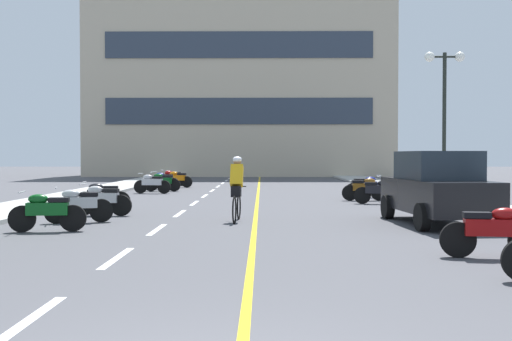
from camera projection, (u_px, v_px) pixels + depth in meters
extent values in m
plane|color=#47474C|center=(252.00, 198.00, 25.42)|extent=(140.00, 140.00, 0.00)
cube|color=#A8A8A3|center=(95.00, 192.00, 28.49)|extent=(2.40, 72.00, 0.12)
cube|color=#A8A8A3|center=(411.00, 192.00, 28.35)|extent=(2.40, 72.00, 0.12)
cube|color=silver|center=(27.00, 321.00, 6.45)|extent=(0.14, 2.20, 0.01)
cube|color=silver|center=(117.00, 258.00, 10.45)|extent=(0.14, 2.20, 0.01)
cube|color=silver|center=(157.00, 229.00, 14.45)|extent=(0.14, 2.20, 0.01)
cube|color=silver|center=(180.00, 213.00, 18.44)|extent=(0.14, 2.20, 0.01)
cube|color=silver|center=(194.00, 203.00, 22.44)|extent=(0.14, 2.20, 0.01)
cube|color=silver|center=(205.00, 196.00, 26.44)|extent=(0.14, 2.20, 0.01)
cube|color=silver|center=(212.00, 191.00, 30.44)|extent=(0.14, 2.20, 0.01)
cube|color=silver|center=(218.00, 186.00, 34.44)|extent=(0.14, 2.20, 0.01)
cube|color=silver|center=(223.00, 183.00, 38.44)|extent=(0.14, 2.20, 0.01)
cube|color=silver|center=(226.00, 181.00, 42.44)|extent=(0.14, 2.20, 0.01)
cube|color=silver|center=(229.00, 178.00, 46.43)|extent=(0.14, 2.20, 0.01)
cube|color=silver|center=(232.00, 177.00, 50.43)|extent=(0.14, 2.20, 0.01)
cube|color=gold|center=(258.00, 193.00, 28.42)|extent=(0.12, 66.00, 0.01)
cube|color=#BCAD93|center=(241.00, 74.00, 53.64)|extent=(25.10, 8.85, 17.37)
cube|color=#2D3847|center=(239.00, 111.00, 49.25)|extent=(21.09, 0.10, 2.08)
cube|color=#2D3847|center=(239.00, 45.00, 49.13)|extent=(21.09, 0.10, 2.08)
cylinder|color=black|center=(444.00, 126.00, 22.82)|extent=(0.14, 0.14, 5.34)
cylinder|color=black|center=(445.00, 57.00, 22.76)|extent=(1.10, 0.08, 0.08)
sphere|color=white|center=(430.00, 57.00, 22.77)|extent=(0.36, 0.36, 0.36)
sphere|color=white|center=(460.00, 57.00, 22.76)|extent=(0.36, 0.36, 0.36)
cylinder|color=black|center=(388.00, 207.00, 16.91)|extent=(0.27, 0.66, 0.64)
cylinder|color=black|center=(449.00, 207.00, 17.02)|extent=(0.27, 0.66, 0.64)
cylinder|color=black|center=(422.00, 217.00, 14.11)|extent=(0.27, 0.66, 0.64)
cylinder|color=black|center=(495.00, 217.00, 14.23)|extent=(0.27, 0.66, 0.64)
cube|color=black|center=(437.00, 195.00, 15.56)|extent=(2.03, 4.32, 0.80)
cube|color=#1E2833|center=(437.00, 165.00, 15.54)|extent=(1.73, 2.32, 0.70)
cylinder|color=black|center=(458.00, 240.00, 10.48)|extent=(0.61, 0.19, 0.60)
cube|color=maroon|center=(492.00, 227.00, 10.39)|extent=(0.93, 0.41, 0.28)
ellipsoid|color=maroon|center=(505.00, 214.00, 10.35)|extent=(0.47, 0.30, 0.22)
cube|color=black|center=(477.00, 215.00, 10.42)|extent=(0.47, 0.30, 0.10)
cylinder|color=black|center=(22.00, 219.00, 13.92)|extent=(0.61, 0.18, 0.60)
cylinder|color=black|center=(73.00, 218.00, 14.07)|extent=(0.61, 0.18, 0.60)
cube|color=#0C4C19|center=(47.00, 209.00, 13.99)|extent=(0.93, 0.40, 0.28)
ellipsoid|color=#0C4C19|center=(38.00, 199.00, 13.96)|extent=(0.47, 0.30, 0.22)
cube|color=black|center=(59.00, 200.00, 14.02)|extent=(0.47, 0.30, 0.10)
cylinder|color=silver|center=(22.00, 192.00, 13.91)|extent=(0.11, 0.60, 0.03)
cylinder|color=black|center=(56.00, 212.00, 15.70)|extent=(0.60, 0.27, 0.60)
cylinder|color=black|center=(101.00, 211.00, 16.01)|extent=(0.60, 0.27, 0.60)
cube|color=#B2B2B7|center=(79.00, 203.00, 15.85)|extent=(0.94, 0.53, 0.28)
ellipsoid|color=#B2B2B7|center=(71.00, 194.00, 15.78)|extent=(0.49, 0.36, 0.22)
cube|color=black|center=(89.00, 194.00, 15.91)|extent=(0.49, 0.36, 0.10)
cylinder|color=silver|center=(56.00, 188.00, 15.68)|extent=(0.20, 0.58, 0.03)
cylinder|color=black|center=(83.00, 205.00, 17.76)|extent=(0.61, 0.15, 0.60)
cylinder|color=black|center=(121.00, 205.00, 17.66)|extent=(0.61, 0.15, 0.60)
cube|color=#B2B2B7|center=(102.00, 198.00, 17.70)|extent=(0.92, 0.36, 0.28)
ellipsoid|color=#B2B2B7|center=(95.00, 190.00, 17.72)|extent=(0.46, 0.28, 0.22)
cube|color=black|center=(111.00, 191.00, 17.67)|extent=(0.46, 0.28, 0.10)
cylinder|color=silver|center=(83.00, 184.00, 17.75)|extent=(0.08, 0.60, 0.03)
cylinder|color=black|center=(84.00, 201.00, 19.28)|extent=(0.61, 0.16, 0.60)
cylinder|color=black|center=(121.00, 201.00, 19.39)|extent=(0.61, 0.16, 0.60)
cube|color=black|center=(103.00, 194.00, 19.33)|extent=(0.93, 0.38, 0.28)
ellipsoid|color=black|center=(96.00, 187.00, 19.30)|extent=(0.46, 0.29, 0.22)
cube|color=black|center=(111.00, 188.00, 19.35)|extent=(0.46, 0.29, 0.10)
cylinder|color=silver|center=(84.00, 182.00, 19.26)|extent=(0.10, 0.60, 0.03)
cylinder|color=black|center=(394.00, 196.00, 21.90)|extent=(0.61, 0.20, 0.60)
cylinder|color=black|center=(362.00, 195.00, 22.10)|extent=(0.61, 0.20, 0.60)
cube|color=black|center=(378.00, 189.00, 22.00)|extent=(0.94, 0.43, 0.28)
ellipsoid|color=black|center=(384.00, 183.00, 21.95)|extent=(0.48, 0.31, 0.22)
cube|color=black|center=(371.00, 184.00, 22.04)|extent=(0.48, 0.31, 0.10)
cylinder|color=silver|center=(394.00, 179.00, 21.89)|extent=(0.14, 0.60, 0.03)
cylinder|color=black|center=(379.00, 193.00, 23.65)|extent=(0.60, 0.12, 0.60)
cylinder|color=black|center=(350.00, 193.00, 23.62)|extent=(0.60, 0.12, 0.60)
cube|color=brown|center=(364.00, 187.00, 23.63)|extent=(0.91, 0.31, 0.28)
ellipsoid|color=brown|center=(370.00, 181.00, 23.63)|extent=(0.45, 0.26, 0.22)
cube|color=black|center=(358.00, 182.00, 23.62)|extent=(0.45, 0.26, 0.10)
cylinder|color=silver|center=(379.00, 177.00, 23.64)|extent=(0.05, 0.60, 0.03)
cylinder|color=black|center=(379.00, 190.00, 25.42)|extent=(0.61, 0.20, 0.60)
cylinder|color=black|center=(353.00, 190.00, 25.24)|extent=(0.61, 0.20, 0.60)
cube|color=navy|center=(366.00, 185.00, 25.32)|extent=(0.93, 0.43, 0.28)
ellipsoid|color=navy|center=(370.00, 179.00, 25.35)|extent=(0.47, 0.31, 0.22)
cube|color=black|center=(360.00, 180.00, 25.28)|extent=(0.47, 0.31, 0.10)
cylinder|color=silver|center=(379.00, 175.00, 25.40)|extent=(0.13, 0.60, 0.03)
cylinder|color=black|center=(140.00, 187.00, 28.16)|extent=(0.61, 0.18, 0.60)
cylinder|color=black|center=(164.00, 187.00, 28.00)|extent=(0.61, 0.18, 0.60)
cube|color=#B2B2B7|center=(152.00, 182.00, 28.07)|extent=(0.93, 0.40, 0.28)
ellipsoid|color=#B2B2B7|center=(148.00, 177.00, 28.09)|extent=(0.47, 0.30, 0.22)
cube|color=black|center=(158.00, 178.00, 28.03)|extent=(0.47, 0.30, 0.10)
cylinder|color=silver|center=(140.00, 173.00, 28.14)|extent=(0.11, 0.60, 0.03)
cylinder|color=black|center=(151.00, 185.00, 29.65)|extent=(0.60, 0.11, 0.60)
cylinder|color=black|center=(174.00, 185.00, 29.65)|extent=(0.60, 0.11, 0.60)
cube|color=#0C4C19|center=(163.00, 181.00, 29.64)|extent=(0.90, 0.29, 0.28)
ellipsoid|color=#0C4C19|center=(158.00, 176.00, 29.64)|extent=(0.44, 0.24, 0.22)
cube|color=black|center=(168.00, 176.00, 29.64)|extent=(0.44, 0.24, 0.10)
cylinder|color=silver|center=(151.00, 173.00, 29.64)|extent=(0.04, 0.60, 0.03)
cylinder|color=black|center=(154.00, 183.00, 31.45)|extent=(0.60, 0.29, 0.60)
cylinder|color=black|center=(173.00, 184.00, 31.08)|extent=(0.60, 0.29, 0.60)
cube|color=navy|center=(164.00, 179.00, 31.26)|extent=(0.94, 0.56, 0.28)
ellipsoid|color=navy|center=(160.00, 175.00, 31.32)|extent=(0.49, 0.37, 0.22)
cube|color=black|center=(168.00, 175.00, 31.17)|extent=(0.49, 0.37, 0.10)
cylinder|color=silver|center=(154.00, 172.00, 31.43)|extent=(0.22, 0.58, 0.03)
cylinder|color=black|center=(168.00, 182.00, 33.55)|extent=(0.61, 0.24, 0.60)
cylinder|color=black|center=(187.00, 182.00, 33.28)|extent=(0.61, 0.24, 0.60)
cube|color=orange|center=(177.00, 178.00, 33.41)|extent=(0.94, 0.48, 0.28)
ellipsoid|color=orange|center=(174.00, 174.00, 33.45)|extent=(0.48, 0.34, 0.22)
cube|color=black|center=(182.00, 174.00, 33.34)|extent=(0.48, 0.34, 0.10)
cylinder|color=silver|center=(168.00, 171.00, 33.53)|extent=(0.17, 0.59, 0.03)
cylinder|color=black|center=(162.00, 181.00, 34.84)|extent=(0.60, 0.30, 0.60)
cylinder|color=black|center=(182.00, 180.00, 35.21)|extent=(0.60, 0.30, 0.60)
cube|color=maroon|center=(172.00, 177.00, 35.02)|extent=(0.94, 0.57, 0.28)
ellipsoid|color=maroon|center=(169.00, 173.00, 34.95)|extent=(0.50, 0.38, 0.22)
cube|color=black|center=(177.00, 173.00, 35.10)|extent=(0.50, 0.38, 0.10)
cylinder|color=silver|center=(162.00, 170.00, 34.83)|extent=(0.23, 0.57, 0.03)
torus|color=black|center=(239.00, 207.00, 16.75)|extent=(0.09, 0.72, 0.72)
torus|color=black|center=(234.00, 210.00, 15.71)|extent=(0.09, 0.72, 0.72)
cylinder|color=black|center=(237.00, 197.00, 16.20)|extent=(0.11, 0.95, 0.04)
cube|color=black|center=(236.00, 189.00, 16.04)|extent=(0.11, 0.21, 0.06)
cylinder|color=black|center=(238.00, 186.00, 16.64)|extent=(0.42, 0.06, 0.03)
cube|color=black|center=(236.00, 191.00, 16.10)|extent=(0.26, 0.38, 0.28)
cube|color=yellow|center=(237.00, 176.00, 16.24)|extent=(0.35, 0.48, 0.61)
sphere|color=#8C6647|center=(237.00, 162.00, 16.36)|extent=(0.20, 0.20, 0.20)
ellipsoid|color=white|center=(237.00, 159.00, 16.35)|extent=(0.24, 0.26, 0.16)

